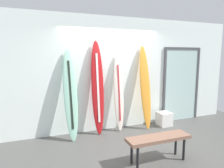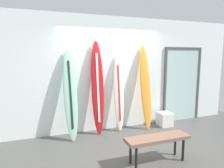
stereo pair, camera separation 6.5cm
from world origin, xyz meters
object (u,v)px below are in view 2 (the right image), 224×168
Objects in this scene: surfboard_crimson at (98,88)px; surfboard_sunset at (145,87)px; surfboard_seafoam at (70,95)px; display_block_left at (165,119)px; surfboard_ivory at (119,93)px; bench at (158,140)px; glass_door at (182,83)px.

surfboard_crimson is 1.25m from surfboard_sunset.
surfboard_seafoam is 2.58m from display_block_left.
surfboard_sunset is 1.04m from display_block_left.
surfboard_ivory is 1.48m from display_block_left.
bench is (-1.19, -1.51, 0.23)m from display_block_left.
surfboard_sunset reaches higher than glass_door.
surfboard_sunset is 1.31m from glass_door.
surfboard_ivory reaches higher than display_block_left.
surfboard_ivory is 1.73m from bench.
surfboard_sunset is (0.70, -0.07, 0.12)m from surfboard_ivory.
surfboard_seafoam is 1.75× the size of bench.
surfboard_ivory is at bearing 174.46° from surfboard_sunset.
surfboard_ivory is at bearing -175.95° from glass_door.
glass_door is at bearing 20.70° from display_block_left.
surfboard_ivory is 2.01m from glass_door.
surfboard_crimson reaches higher than glass_door.
surfboard_ivory reaches higher than bench.
bench is (-1.92, -1.79, -0.67)m from glass_door.
surfboard_seafoam is 0.96× the size of glass_door.
surfboard_crimson reaches higher than display_block_left.
surfboard_sunset is (1.89, 0.05, 0.06)m from surfboard_seafoam.
bench is at bearing -111.72° from surfboard_sunset.
surfboard_crimson is 1.16× the size of surfboard_ivory.
surfboard_seafoam is at bearing -172.30° from surfboard_crimson.
surfboard_seafoam is 0.95× the size of surfboard_sunset.
surfboard_crimson is 1.87m from bench.
glass_door is at bearing 4.59° from surfboard_seafoam.
glass_door is (2.54, 0.17, -0.01)m from surfboard_crimson.
surfboard_crimson reaches higher than bench.
surfboard_ivory is at bearing 5.49° from surfboard_seafoam.
display_block_left is (2.45, -0.02, -0.81)m from surfboard_seafoam.
surfboard_sunset reaches higher than surfboard_seafoam.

